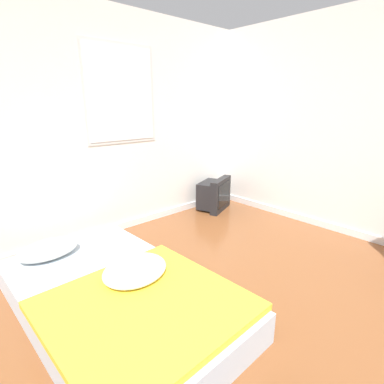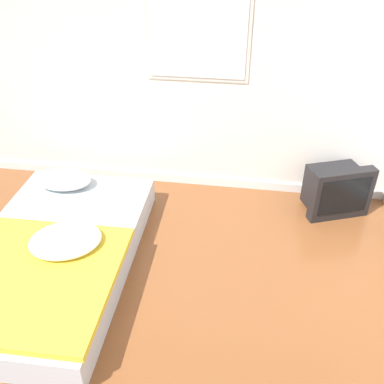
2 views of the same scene
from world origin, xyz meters
TOP-DOWN VIEW (x-y plane):
  - wall_back at (0.01, 2.78)m, footprint 7.91×0.08m
  - mattress_bed at (-0.06, 1.34)m, footprint 1.25×2.07m
  - crt_tv at (2.21, 2.48)m, footprint 0.61×0.52m

SIDE VIEW (x-z plane):
  - mattress_bed at x=-0.06m, z-range -0.04..0.33m
  - crt_tv at x=2.21m, z-range -0.01..0.48m
  - wall_back at x=0.01m, z-range -0.01..2.59m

